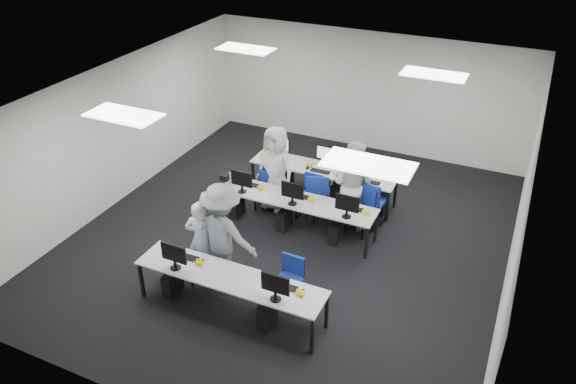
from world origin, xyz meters
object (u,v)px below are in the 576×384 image
at_px(chair_3, 310,204).
at_px(chair_5, 272,192).
at_px(desk_front, 230,279).
at_px(chair_7, 372,209).
at_px(student_1, 352,184).
at_px(chair_0, 207,268).
at_px(student_3, 352,187).
at_px(chair_4, 360,219).
at_px(student_0, 202,240).
at_px(desk_mid, 296,202).
at_px(chair_6, 318,200).
at_px(chair_2, 266,195).
at_px(student_2, 276,169).
at_px(chair_1, 288,289).
at_px(photographer, 223,234).

height_order(chair_3, chair_5, chair_3).
distance_m(desk_front, chair_7, 3.76).
xyz_separation_m(desk_front, student_1, (0.88, 3.33, 0.24)).
relative_size(chair_0, student_3, 0.58).
relative_size(chair_4, student_0, 0.59).
bearing_deg(desk_mid, desk_front, -90.00).
distance_m(desk_mid, chair_6, 0.88).
xyz_separation_m(desk_mid, chair_3, (0.04, 0.62, -0.39)).
distance_m(chair_2, student_3, 1.90).
xyz_separation_m(chair_3, chair_5, (-0.96, 0.17, -0.03)).
bearing_deg(desk_front, student_2, 103.02).
bearing_deg(chair_4, chair_2, -168.86).
xyz_separation_m(chair_1, chair_2, (-1.73, 2.61, -0.00)).
bearing_deg(chair_7, student_0, -120.87).
distance_m(chair_0, chair_6, 3.02).
height_order(chair_2, chair_3, chair_3).
distance_m(chair_6, photographer, 2.84).
distance_m(chair_1, student_1, 2.81).
bearing_deg(chair_1, chair_5, 123.53).
bearing_deg(chair_3, chair_6, 61.63).
distance_m(desk_front, chair_5, 3.53).
bearing_deg(chair_6, student_2, 170.86).
distance_m(chair_5, photographer, 2.80).
relative_size(chair_6, student_1, 0.53).
xyz_separation_m(chair_1, photographer, (-1.28, 0.10, 0.68)).
bearing_deg(desk_front, chair_4, 69.56).
relative_size(chair_0, chair_7, 0.89).
height_order(desk_mid, student_1, student_1).
xyz_separation_m(chair_7, student_1, (-0.39, -0.19, 0.61)).
bearing_deg(chair_7, chair_2, -166.16).
height_order(chair_0, chair_7, chair_7).
relative_size(student_1, photographer, 0.97).
bearing_deg(student_1, chair_5, 4.99).
xyz_separation_m(chair_5, student_3, (1.77, 0.07, 0.50)).
bearing_deg(chair_5, student_2, -19.74).
distance_m(chair_2, student_1, 1.97).
distance_m(chair_0, student_0, 0.52).
height_order(chair_0, chair_3, chair_3).
distance_m(desk_mid, photographer, 1.99).
xyz_separation_m(chair_2, student_0, (0.07, -2.59, 0.50)).
xyz_separation_m(chair_3, chair_6, (0.10, 0.17, 0.02)).
bearing_deg(chair_6, student_1, -22.05).
bearing_deg(photographer, chair_7, -123.20).
bearing_deg(chair_1, student_2, 121.98).
bearing_deg(chair_4, chair_6, 178.99).
height_order(chair_1, student_0, student_0).
bearing_deg(student_2, desk_mid, -25.33).
xyz_separation_m(desk_mid, photographer, (-0.53, -1.90, 0.27)).
relative_size(chair_2, chair_4, 0.94).
bearing_deg(desk_mid, student_0, -114.59).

